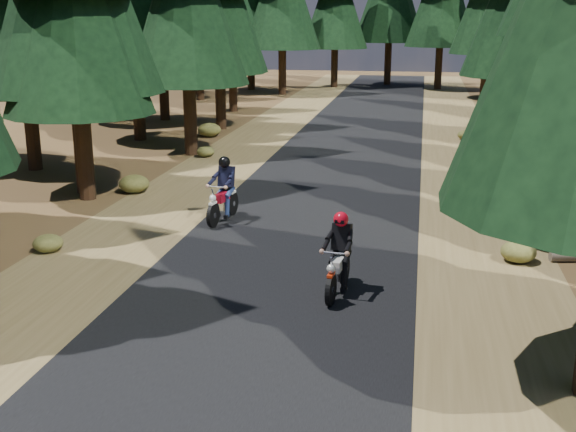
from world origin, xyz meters
name	(u,v)px	position (x,y,z in m)	size (l,w,h in m)	color
ground	(275,284)	(0.00, 0.00, 0.00)	(120.00, 120.00, 0.00)	#49341A
road	(311,220)	(0.00, 5.00, 0.01)	(6.00, 100.00, 0.01)	black
shoulder_l	(155,212)	(-4.60, 5.00, 0.00)	(3.20, 100.00, 0.01)	brown
shoulder_r	(479,229)	(4.60, 5.00, 0.00)	(3.20, 100.00, 0.01)	brown
understory_shrubs	(331,198)	(0.37, 6.54, 0.28)	(14.52, 30.16, 0.65)	#474C1E
rider_lead	(338,268)	(1.39, -0.36, 0.58)	(0.79, 1.98, 1.72)	silver
rider_follow	(223,200)	(-2.40, 4.49, 0.61)	(0.89, 2.09, 1.80)	maroon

